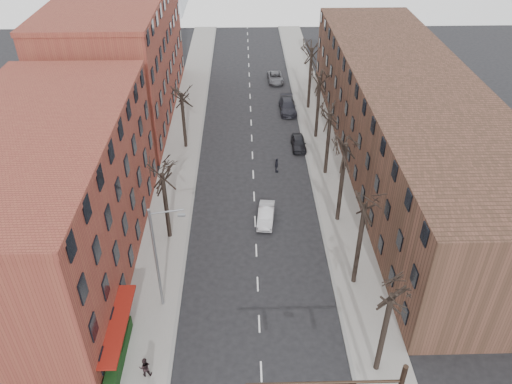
{
  "coord_description": "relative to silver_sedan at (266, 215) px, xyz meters",
  "views": [
    {
      "loc": [
        -0.88,
        -16.19,
        28.49
      ],
      "look_at": [
        0.06,
        19.01,
        4.0
      ],
      "focal_mm": 35.0,
      "sensor_mm": 36.0,
      "label": 1
    }
  ],
  "objects": [
    {
      "name": "tree_right_d",
      "position": [
        6.6,
        7.9,
        -0.66
      ],
      "size": [
        5.2,
        5.2,
        10.0
      ],
      "primitive_type": null,
      "color": "black",
      "rests_on": "ground"
    },
    {
      "name": "pedestrian_crossing",
      "position": [
        1.47,
        8.36,
        0.14
      ],
      "size": [
        0.54,
        0.99,
        1.6
      ],
      "primitive_type": "imported",
      "rotation": [
        0.0,
        0.0,
        1.41
      ],
      "color": "black",
      "rests_on": "ground"
    },
    {
      "name": "tree_right_b",
      "position": [
        6.6,
        -8.1,
        -0.66
      ],
      "size": [
        5.2,
        5.2,
        10.8
      ],
      "primitive_type": null,
      "color": "black",
      "rests_on": "ground"
    },
    {
      "name": "building_left_near",
      "position": [
        -17.0,
        -5.1,
        5.34
      ],
      "size": [
        12.0,
        26.0,
        12.0
      ],
      "primitive_type": "cube",
      "color": "brown",
      "rests_on": "ground"
    },
    {
      "name": "parked_car_near",
      "position": [
        4.3,
        13.38,
        -0.0
      ],
      "size": [
        1.59,
        3.89,
        1.32
      ],
      "primitive_type": "imported",
      "rotation": [
        0.0,
        0.0,
        0.01
      ],
      "color": "black",
      "rests_on": "ground"
    },
    {
      "name": "building_left_far",
      "position": [
        -17.0,
        23.9,
        6.34
      ],
      "size": [
        12.0,
        28.0,
        14.0
      ],
      "primitive_type": "cube",
      "color": "brown",
      "rests_on": "ground"
    },
    {
      "name": "parked_car_far",
      "position": [
        2.8,
        33.0,
        -0.03
      ],
      "size": [
        2.33,
        4.64,
        1.26
      ],
      "primitive_type": "imported",
      "rotation": [
        0.0,
        0.0,
        0.05
      ],
      "color": "#56585E",
      "rests_on": "ground"
    },
    {
      "name": "awning_left",
      "position": [
        -10.4,
        -14.1,
        -0.66
      ],
      "size": [
        1.2,
        7.0,
        0.15
      ],
      "primitive_type": "cube",
      "color": "maroon",
      "rests_on": "ground"
    },
    {
      "name": "building_right",
      "position": [
        15.0,
        9.9,
        4.34
      ],
      "size": [
        12.0,
        50.0,
        10.0
      ],
      "primitive_type": "cube",
      "color": "#523226",
      "rests_on": "ground"
    },
    {
      "name": "sidewalk_right",
      "position": [
        7.0,
        14.9,
        -0.59
      ],
      "size": [
        4.0,
        90.0,
        0.15
      ],
      "primitive_type": "cube",
      "color": "gray",
      "rests_on": "ground"
    },
    {
      "name": "sidewalk_left",
      "position": [
        -9.0,
        14.9,
        -0.59
      ],
      "size": [
        4.0,
        90.0,
        0.15
      ],
      "primitive_type": "cube",
      "color": "gray",
      "rests_on": "ground"
    },
    {
      "name": "hedge",
      "position": [
        -10.5,
        -15.1,
        -0.01
      ],
      "size": [
        0.8,
        6.0,
        1.0
      ],
      "primitive_type": "cube",
      "color": "#133512",
      "rests_on": "sidewalk_left"
    },
    {
      "name": "parked_car_mid",
      "position": [
        3.8,
        22.98,
        0.07
      ],
      "size": [
        2.14,
        5.11,
        1.47
      ],
      "primitive_type": "imported",
      "rotation": [
        0.0,
        0.0,
        0.02
      ],
      "color": "black",
      "rests_on": "ground"
    },
    {
      "name": "silver_sedan",
      "position": [
        0.0,
        0.0,
        0.0
      ],
      "size": [
        1.87,
        4.16,
        1.33
      ],
      "primitive_type": "imported",
      "rotation": [
        0.0,
        0.0,
        -0.12
      ],
      "color": "#B4B5BC",
      "rests_on": "ground"
    },
    {
      "name": "tree_right_a",
      "position": [
        6.6,
        -16.1,
        -0.66
      ],
      "size": [
        5.2,
        5.2,
        10.0
      ],
      "primitive_type": null,
      "color": "black",
      "rests_on": "ground"
    },
    {
      "name": "tree_left_b",
      "position": [
        -8.6,
        13.9,
        -0.66
      ],
      "size": [
        5.2,
        5.2,
        9.5
      ],
      "primitive_type": null,
      "color": "black",
      "rests_on": "ground"
    },
    {
      "name": "pedestrian_b",
      "position": [
        -8.51,
        -16.22,
        0.26
      ],
      "size": [
        0.83,
        0.68,
        1.55
      ],
      "primitive_type": "imported",
      "rotation": [
        0.0,
        0.0,
        3.27
      ],
      "color": "black",
      "rests_on": "sidewalk_left"
    },
    {
      "name": "tree_left_a",
      "position": [
        -8.6,
        -2.1,
        -0.66
      ],
      "size": [
        5.2,
        5.2,
        9.5
      ],
      "primitive_type": null,
      "color": "black",
      "rests_on": "ground"
    },
    {
      "name": "streetlight",
      "position": [
        -8.03,
        -10.1,
        4.35
      ],
      "size": [
        2.45,
        0.22,
        9.03
      ],
      "color": "slate",
      "rests_on": "ground"
    },
    {
      "name": "tree_right_c",
      "position": [
        6.6,
        -0.1,
        -0.66
      ],
      "size": [
        5.2,
        5.2,
        11.6
      ],
      "primitive_type": null,
      "color": "black",
      "rests_on": "ground"
    },
    {
      "name": "tree_right_f",
      "position": [
        6.6,
        23.9,
        -0.66
      ],
      "size": [
        5.2,
        5.2,
        11.6
      ],
      "primitive_type": null,
      "color": "black",
      "rests_on": "ground"
    },
    {
      "name": "tree_right_e",
      "position": [
        6.6,
        15.9,
        -0.66
      ],
      "size": [
        5.2,
        5.2,
        10.8
      ],
      "primitive_type": null,
      "color": "black",
      "rests_on": "ground"
    }
  ]
}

